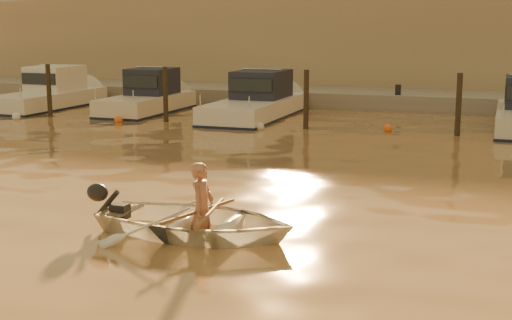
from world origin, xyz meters
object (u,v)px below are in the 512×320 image
at_px(dinghy, 197,221).
at_px(moored_boat_2, 256,101).
at_px(waterfront_building, 380,47).
at_px(person, 202,208).
at_px(moored_boat_0, 48,93).
at_px(moored_boat_1, 147,97).

xyz_separation_m(dinghy, moored_boat_2, (-4.20, 14.95, 0.39)).
bearing_deg(waterfront_building, person, -86.65).
height_order(moored_boat_0, waterfront_building, waterfront_building).
xyz_separation_m(dinghy, waterfront_building, (-1.42, 25.95, 2.16)).
distance_m(person, moored_boat_2, 15.56).
height_order(person, moored_boat_2, moored_boat_2).
bearing_deg(moored_boat_1, waterfront_building, 55.88).
bearing_deg(moored_boat_0, person, -47.57).
distance_m(dinghy, moored_boat_0, 20.20).
bearing_deg(dinghy, waterfront_building, 4.15).
bearing_deg(moored_boat_0, waterfront_building, 42.16).
relative_size(moored_boat_0, waterfront_building, 0.15).
bearing_deg(person, dinghy, 90.00).
distance_m(moored_boat_1, moored_boat_2, 4.67).
relative_size(dinghy, moored_boat_1, 0.57).
height_order(dinghy, moored_boat_0, moored_boat_0).
xyz_separation_m(moored_boat_0, moored_boat_2, (9.37, 0.00, 0.00)).
relative_size(moored_boat_1, moored_boat_2, 0.80).
height_order(moored_boat_1, waterfront_building, waterfront_building).
relative_size(dinghy, person, 2.22).
distance_m(person, waterfront_building, 26.07).
bearing_deg(moored_boat_2, dinghy, -74.30).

